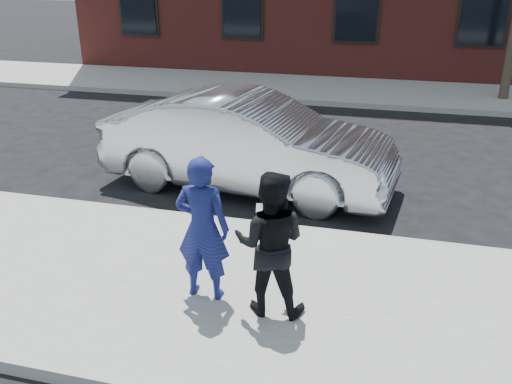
# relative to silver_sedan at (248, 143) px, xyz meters

# --- Properties ---
(ground) EXTENTS (100.00, 100.00, 0.00)m
(ground) POSITION_rel_silver_sedan_xyz_m (0.81, -3.16, -0.82)
(ground) COLOR black
(ground) RESTS_ON ground
(near_sidewalk) EXTENTS (50.00, 3.50, 0.15)m
(near_sidewalk) POSITION_rel_silver_sedan_xyz_m (0.81, -3.41, -0.75)
(near_sidewalk) COLOR gray
(near_sidewalk) RESTS_ON ground
(near_curb) EXTENTS (50.00, 0.10, 0.15)m
(near_curb) POSITION_rel_silver_sedan_xyz_m (0.81, -1.61, -0.75)
(near_curb) COLOR #999691
(near_curb) RESTS_ON ground
(far_sidewalk) EXTENTS (50.00, 3.50, 0.15)m
(far_sidewalk) POSITION_rel_silver_sedan_xyz_m (0.81, 8.09, -0.75)
(far_sidewalk) COLOR gray
(far_sidewalk) RESTS_ON ground
(far_curb) EXTENTS (50.00, 0.10, 0.15)m
(far_curb) POSITION_rel_silver_sedan_xyz_m (0.81, 6.29, -0.75)
(far_curb) COLOR #999691
(far_curb) RESTS_ON ground
(silver_sedan) EXTENTS (5.17, 2.30, 1.65)m
(silver_sedan) POSITION_rel_silver_sedan_xyz_m (0.00, 0.00, 0.00)
(silver_sedan) COLOR #B7BABF
(silver_sedan) RESTS_ON ground
(man_hoodie) EXTENTS (0.61, 0.49, 1.67)m
(man_hoodie) POSITION_rel_silver_sedan_xyz_m (0.46, -3.57, 0.16)
(man_hoodie) COLOR navy
(man_hoodie) RESTS_ON near_sidewalk
(man_peacoat) EXTENTS (0.82, 0.65, 1.61)m
(man_peacoat) POSITION_rel_silver_sedan_xyz_m (1.24, -3.67, 0.13)
(man_peacoat) COLOR black
(man_peacoat) RESTS_ON near_sidewalk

